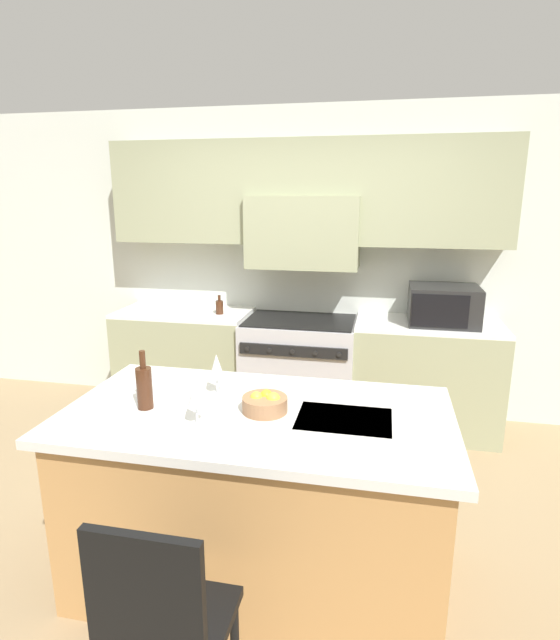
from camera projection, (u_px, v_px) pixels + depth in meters
ground_plane at (253, 536)px, 2.95m from camera, size 10.00×10.00×0.00m
back_cabinetry at (306, 238)px, 4.36m from camera, size 10.00×0.46×2.70m
back_counter at (300, 368)px, 4.40m from camera, size 3.32×0.62×0.94m
range_stove at (299, 370)px, 4.38m from camera, size 0.95×0.70×0.92m
microwave at (443, 305)px, 4.01m from camera, size 0.54×0.45×0.31m
kitchen_island at (258, 496)px, 2.54m from camera, size 1.88×1.00×0.94m
island_chair at (162, 623)px, 1.71m from camera, size 0.42×0.40×0.97m
wine_bottle at (144, 387)px, 2.43m from camera, size 0.08×0.08×0.29m
wine_glass_near at (196, 394)px, 2.24m from camera, size 0.08×0.08×0.22m
wine_glass_far at (217, 367)px, 2.59m from camera, size 0.08×0.08×0.22m
fruit_bowl at (265, 403)px, 2.41m from camera, size 0.22×0.22×0.10m
oil_bottle_on_counter at (219, 307)px, 4.37m from camera, size 0.07×0.07×0.17m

